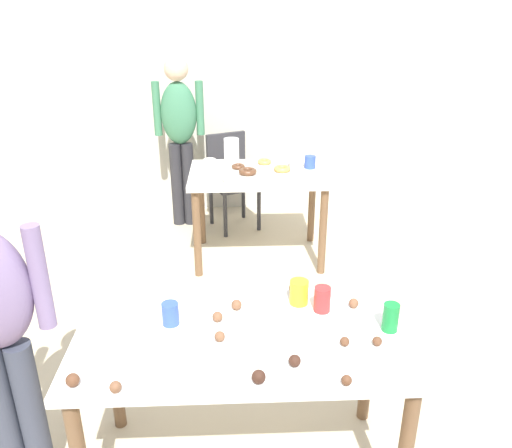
# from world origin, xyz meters

# --- Properties ---
(ground_plane) EXTENTS (6.40, 6.40, 0.00)m
(ground_plane) POSITION_xyz_m (0.00, 0.00, 0.00)
(ground_plane) COLOR beige
(wall_back) EXTENTS (6.40, 0.10, 2.60)m
(wall_back) POSITION_xyz_m (0.00, 3.20, 1.30)
(wall_back) COLOR beige
(wall_back) RESTS_ON ground_plane
(dining_table_near) EXTENTS (1.37, 0.71, 0.75)m
(dining_table_near) POSITION_xyz_m (-0.11, -0.16, 0.65)
(dining_table_near) COLOR white
(dining_table_near) RESTS_ON ground_plane
(dining_table_far) EXTENTS (1.09, 0.72, 0.75)m
(dining_table_far) POSITION_xyz_m (0.06, 2.00, 0.64)
(dining_table_far) COLOR silver
(dining_table_far) RESTS_ON ground_plane
(chair_far_table) EXTENTS (0.53, 0.53, 0.87)m
(chair_far_table) POSITION_xyz_m (-0.17, 2.71, 0.50)
(chair_far_table) COLOR #2D2D33
(chair_far_table) RESTS_ON ground_plane
(person_adult_far) EXTENTS (0.45, 0.21, 1.56)m
(person_adult_far) POSITION_xyz_m (-0.62, 2.74, 0.94)
(person_adult_far) COLOR #28282D
(person_adult_far) RESTS_ON ground_plane
(mixing_bowl) EXTENTS (0.17, 0.17, 0.09)m
(mixing_bowl) POSITION_xyz_m (-0.29, -0.37, 0.79)
(mixing_bowl) COLOR white
(mixing_bowl) RESTS_ON dining_table_near
(soda_can) EXTENTS (0.07, 0.07, 0.12)m
(soda_can) POSITION_xyz_m (0.50, -0.16, 0.81)
(soda_can) COLOR #198438
(soda_can) RESTS_ON dining_table_near
(fork_near) EXTENTS (0.17, 0.02, 0.01)m
(fork_near) POSITION_xyz_m (0.14, -0.17, 0.75)
(fork_near) COLOR silver
(fork_near) RESTS_ON dining_table_near
(cup_near_0) EXTENTS (0.07, 0.07, 0.10)m
(cup_near_0) POSITION_xyz_m (-0.41, -0.07, 0.80)
(cup_near_0) COLOR #3351B2
(cup_near_0) RESTS_ON dining_table_near
(cup_near_1) EXTENTS (0.07, 0.07, 0.11)m
(cup_near_1) POSITION_xyz_m (0.24, 0.00, 0.81)
(cup_near_1) COLOR red
(cup_near_1) RESTS_ON dining_table_near
(cup_near_2) EXTENTS (0.08, 0.08, 0.11)m
(cup_near_2) POSITION_xyz_m (0.15, 0.06, 0.81)
(cup_near_2) COLOR yellow
(cup_near_2) RESTS_ON dining_table_near
(cake_ball_0) EXTENTS (0.04, 0.04, 0.04)m
(cake_ball_0) POSITION_xyz_m (0.38, 0.02, 0.77)
(cake_ball_0) COLOR brown
(cake_ball_0) RESTS_ON dining_table_near
(cake_ball_1) EXTENTS (0.04, 0.04, 0.04)m
(cake_ball_1) POSITION_xyz_m (0.42, -0.26, 0.77)
(cake_ball_1) COLOR brown
(cake_ball_1) RESTS_ON dining_table_near
(cake_ball_2) EXTENTS (0.04, 0.04, 0.04)m
(cake_ball_2) POSITION_xyz_m (-0.20, -0.20, 0.77)
(cake_ball_2) COLOR brown
(cake_ball_2) RESTS_ON dining_table_near
(cake_ball_3) EXTENTS (0.05, 0.05, 0.05)m
(cake_ball_3) POSITION_xyz_m (-0.13, 0.03, 0.77)
(cake_ball_3) COLOR brown
(cake_ball_3) RESTS_ON dining_table_near
(cake_ball_4) EXTENTS (0.05, 0.05, 0.05)m
(cake_ball_4) POSITION_xyz_m (-0.06, -0.46, 0.78)
(cake_ball_4) COLOR #3D2319
(cake_ball_4) RESTS_ON dining_table_near
(cake_ball_5) EXTENTS (0.04, 0.04, 0.04)m
(cake_ball_5) POSITION_xyz_m (-0.56, -0.48, 0.77)
(cake_ball_5) COLOR brown
(cake_ball_5) RESTS_ON dining_table_near
(cake_ball_6) EXTENTS (0.04, 0.04, 0.04)m
(cake_ball_6) POSITION_xyz_m (0.25, -0.48, 0.77)
(cake_ball_6) COLOR brown
(cake_ball_6) RESTS_ON dining_table_near
(cake_ball_7) EXTENTS (0.05, 0.05, 0.05)m
(cake_ball_7) POSITION_xyz_m (0.08, -0.37, 0.77)
(cake_ball_7) COLOR #3D2319
(cake_ball_7) RESTS_ON dining_table_near
(cake_ball_8) EXTENTS (0.05, 0.05, 0.05)m
(cake_ball_8) POSITION_xyz_m (-0.72, -0.44, 0.77)
(cake_ball_8) COLOR brown
(cake_ball_8) RESTS_ON dining_table_near
(cake_ball_9) EXTENTS (0.05, 0.05, 0.05)m
(cake_ball_9) POSITION_xyz_m (0.13, 0.16, 0.77)
(cake_ball_9) COLOR brown
(cake_ball_9) RESTS_ON dining_table_near
(cake_ball_10) EXTENTS (0.04, 0.04, 0.04)m
(cake_ball_10) POSITION_xyz_m (-0.22, -0.06, 0.77)
(cake_ball_10) COLOR brown
(cake_ball_10) RESTS_ON dining_table_near
(cake_ball_11) EXTENTS (0.04, 0.04, 0.04)m
(cake_ball_11) POSITION_xyz_m (0.29, -0.25, 0.77)
(cake_ball_11) COLOR brown
(cake_ball_11) RESTS_ON dining_table_near
(pitcher_far) EXTENTS (0.13, 0.13, 0.20)m
(pitcher_far) POSITION_xyz_m (-0.15, 2.27, 0.85)
(pitcher_far) COLOR white
(pitcher_far) RESTS_ON dining_table_far
(cup_far_0) EXTENTS (0.08, 0.08, 0.11)m
(cup_far_0) POSITION_xyz_m (0.35, 2.09, 0.81)
(cup_far_0) COLOR white
(cup_far_0) RESTS_ON dining_table_far
(cup_far_1) EXTENTS (0.09, 0.09, 0.10)m
(cup_far_1) POSITION_xyz_m (0.48, 2.08, 0.80)
(cup_far_1) COLOR #3351B2
(cup_far_1) RESTS_ON dining_table_far
(donut_far_0) EXTENTS (0.12, 0.12, 0.03)m
(donut_far_0) POSITION_xyz_m (-0.34, 2.26, 0.77)
(donut_far_0) COLOR white
(donut_far_0) RESTS_ON dining_table_far
(donut_far_1) EXTENTS (0.11, 0.11, 0.03)m
(donut_far_1) POSITION_xyz_m (-0.10, 2.10, 0.77)
(donut_far_1) COLOR brown
(donut_far_1) RESTS_ON dining_table_far
(donut_far_2) EXTENTS (0.14, 0.14, 0.04)m
(donut_far_2) POSITION_xyz_m (-0.16, 1.79, 0.77)
(donut_far_2) COLOR white
(donut_far_2) RESTS_ON dining_table_far
(donut_far_3) EXTENTS (0.14, 0.14, 0.04)m
(donut_far_3) POSITION_xyz_m (-0.03, 1.94, 0.77)
(donut_far_3) COLOR brown
(donut_far_3) RESTS_ON dining_table_far
(donut_far_4) EXTENTS (0.13, 0.13, 0.04)m
(donut_far_4) POSITION_xyz_m (0.25, 2.01, 0.77)
(donut_far_4) COLOR gold
(donut_far_4) RESTS_ON dining_table_far
(donut_far_5) EXTENTS (0.11, 0.11, 0.03)m
(donut_far_5) POSITION_xyz_m (0.12, 2.22, 0.77)
(donut_far_5) COLOR gold
(donut_far_5) RESTS_ON dining_table_far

